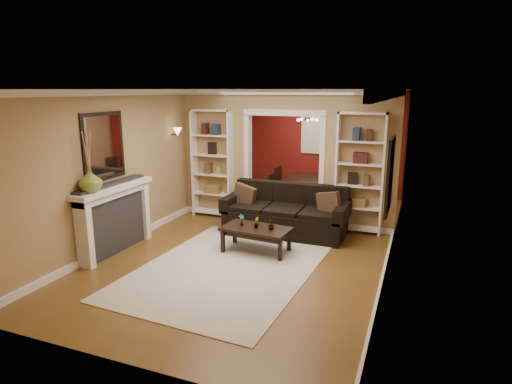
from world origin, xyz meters
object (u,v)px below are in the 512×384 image
at_px(sofa, 285,210).
at_px(bookshelf_right, 360,174).
at_px(bookshelf_left, 213,164).
at_px(dining_table, 305,192).
at_px(coffee_table, 256,240).
at_px(fireplace, 116,219).

relative_size(sofa, bookshelf_right, 1.03).
xyz_separation_m(sofa, bookshelf_left, (-1.83, 0.58, 0.69)).
distance_m(bookshelf_left, bookshelf_right, 3.10).
height_order(bookshelf_left, dining_table, bookshelf_left).
xyz_separation_m(coffee_table, fireplace, (-2.20, -0.84, 0.36)).
distance_m(sofa, coffee_table, 1.15).
bearing_deg(bookshelf_right, fireplace, -145.20).
distance_m(coffee_table, fireplace, 2.38).
bearing_deg(sofa, coffee_table, -98.60).
bearing_deg(fireplace, dining_table, 62.08).
height_order(coffee_table, dining_table, dining_table).
bearing_deg(sofa, dining_table, 94.81).
bearing_deg(coffee_table, bookshelf_left, 139.66).
relative_size(coffee_table, bookshelf_left, 0.50).
xyz_separation_m(bookshelf_left, dining_table, (1.64, 1.59, -0.84)).
relative_size(sofa, fireplace, 1.39).
height_order(coffee_table, fireplace, fireplace).
bearing_deg(bookshelf_right, coffee_table, -130.51).
distance_m(fireplace, dining_table, 4.67).
xyz_separation_m(bookshelf_right, dining_table, (-1.46, 1.59, -0.84)).
height_order(sofa, bookshelf_right, bookshelf_right).
bearing_deg(dining_table, sofa, -175.19).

